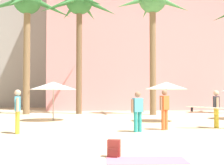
{
  "coord_description": "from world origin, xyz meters",
  "views": [
    {
      "loc": [
        -0.29,
        -5.62,
        1.51
      ],
      "look_at": [
        0.55,
        5.05,
        1.87
      ],
      "focal_mm": 49.29,
      "sensor_mm": 36.0,
      "label": 1
    }
  ],
  "objects_px": {
    "backpack": "(114,149)",
    "person_mid_center": "(18,109)",
    "palm_tree_far_right": "(79,9)",
    "person_near_right": "(138,110)",
    "palm_tree_right": "(27,10)",
    "beach_towel": "(146,160)",
    "person_near_left": "(217,108)",
    "person_far_right": "(165,108)",
    "palm_tree_left": "(152,9)",
    "cafe_umbrella_1": "(166,86)",
    "cafe_umbrella_0": "(53,86)"
  },
  "relations": [
    {
      "from": "backpack",
      "to": "person_mid_center",
      "type": "distance_m",
      "value": 5.83
    },
    {
      "from": "palm_tree_far_right",
      "to": "person_near_right",
      "type": "bearing_deg",
      "value": -77.25
    },
    {
      "from": "palm_tree_right",
      "to": "beach_towel",
      "type": "xyz_separation_m",
      "value": [
        6.08,
        -17.05,
        -8.07
      ]
    },
    {
      "from": "palm_tree_far_right",
      "to": "person_near_right",
      "type": "distance_m",
      "value": 14.29
    },
    {
      "from": "person_near_left",
      "to": "person_far_right",
      "type": "distance_m",
      "value": 2.55
    },
    {
      "from": "palm_tree_left",
      "to": "person_near_left",
      "type": "xyz_separation_m",
      "value": [
        0.95,
        -9.21,
        -7.05
      ]
    },
    {
      "from": "backpack",
      "to": "person_near_left",
      "type": "distance_m",
      "value": 7.91
    },
    {
      "from": "person_mid_center",
      "to": "person_near_right",
      "type": "distance_m",
      "value": 4.71
    },
    {
      "from": "cafe_umbrella_1",
      "to": "person_near_left",
      "type": "xyz_separation_m",
      "value": [
        1.4,
        -3.55,
        -1.09
      ]
    },
    {
      "from": "palm_tree_far_right",
      "to": "beach_towel",
      "type": "bearing_deg",
      "value": -83.27
    },
    {
      "from": "person_mid_center",
      "to": "palm_tree_right",
      "type": "bearing_deg",
      "value": 87.72
    },
    {
      "from": "cafe_umbrella_0",
      "to": "backpack",
      "type": "bearing_deg",
      "value": -76.05
    },
    {
      "from": "person_far_right",
      "to": "person_mid_center",
      "type": "relative_size",
      "value": 1.01
    },
    {
      "from": "cafe_umbrella_1",
      "to": "backpack",
      "type": "xyz_separation_m",
      "value": [
        -3.75,
        -9.5,
        -1.8
      ]
    },
    {
      "from": "palm_tree_right",
      "to": "cafe_umbrella_0",
      "type": "relative_size",
      "value": 3.72
    },
    {
      "from": "beach_towel",
      "to": "palm_tree_far_right",
      "type": "bearing_deg",
      "value": 96.73
    },
    {
      "from": "palm_tree_left",
      "to": "backpack",
      "type": "bearing_deg",
      "value": -105.49
    },
    {
      "from": "palm_tree_left",
      "to": "beach_towel",
      "type": "height_order",
      "value": "palm_tree_left"
    },
    {
      "from": "palm_tree_far_right",
      "to": "cafe_umbrella_1",
      "type": "relative_size",
      "value": 4.2
    },
    {
      "from": "beach_towel",
      "to": "person_near_left",
      "type": "distance_m",
      "value": 7.84
    },
    {
      "from": "cafe_umbrella_0",
      "to": "beach_towel",
      "type": "height_order",
      "value": "cafe_umbrella_0"
    },
    {
      "from": "person_near_left",
      "to": "beach_towel",
      "type": "bearing_deg",
      "value": -113.92
    },
    {
      "from": "palm_tree_far_right",
      "to": "cafe_umbrella_0",
      "type": "height_order",
      "value": "palm_tree_far_right"
    },
    {
      "from": "palm_tree_right",
      "to": "person_far_right",
      "type": "relative_size",
      "value": 5.79
    },
    {
      "from": "cafe_umbrella_1",
      "to": "person_mid_center",
      "type": "height_order",
      "value": "cafe_umbrella_1"
    },
    {
      "from": "person_far_right",
      "to": "cafe_umbrella_1",
      "type": "bearing_deg",
      "value": -56.48
    },
    {
      "from": "cafe_umbrella_0",
      "to": "person_near_left",
      "type": "distance_m",
      "value": 9.1
    },
    {
      "from": "person_near_right",
      "to": "backpack",
      "type": "bearing_deg",
      "value": -38.91
    },
    {
      "from": "beach_towel",
      "to": "person_near_right",
      "type": "height_order",
      "value": "person_near_right"
    },
    {
      "from": "palm_tree_left",
      "to": "person_far_right",
      "type": "bearing_deg",
      "value": -99.2
    },
    {
      "from": "palm_tree_right",
      "to": "cafe_umbrella_0",
      "type": "xyz_separation_m",
      "value": [
        2.75,
        -6.06,
        -6.06
      ]
    },
    {
      "from": "palm_tree_left",
      "to": "palm_tree_right",
      "type": "distance_m",
      "value": 9.68
    },
    {
      "from": "cafe_umbrella_0",
      "to": "cafe_umbrella_1",
      "type": "height_order",
      "value": "cafe_umbrella_0"
    },
    {
      "from": "palm_tree_right",
      "to": "cafe_umbrella_0",
      "type": "height_order",
      "value": "palm_tree_right"
    },
    {
      "from": "palm_tree_right",
      "to": "palm_tree_far_right",
      "type": "bearing_deg",
      "value": 2.67
    },
    {
      "from": "palm_tree_left",
      "to": "cafe_umbrella_0",
      "type": "relative_size",
      "value": 3.64
    },
    {
      "from": "cafe_umbrella_1",
      "to": "beach_towel",
      "type": "bearing_deg",
      "value": -107.03
    },
    {
      "from": "palm_tree_far_right",
      "to": "palm_tree_left",
      "type": "bearing_deg",
      "value": -16.52
    },
    {
      "from": "palm_tree_far_right",
      "to": "backpack",
      "type": "bearing_deg",
      "value": -85.49
    },
    {
      "from": "backpack",
      "to": "person_near_right",
      "type": "distance_m",
      "value": 5.1
    },
    {
      "from": "person_near_right",
      "to": "person_far_right",
      "type": "bearing_deg",
      "value": 94.09
    },
    {
      "from": "backpack",
      "to": "beach_towel",
      "type": "bearing_deg",
      "value": 73.35
    },
    {
      "from": "backpack",
      "to": "person_mid_center",
      "type": "height_order",
      "value": "person_mid_center"
    },
    {
      "from": "palm_tree_left",
      "to": "person_near_right",
      "type": "relative_size",
      "value": 5.96
    },
    {
      "from": "cafe_umbrella_1",
      "to": "person_far_right",
      "type": "distance_m",
      "value": 4.27
    },
    {
      "from": "cafe_umbrella_0",
      "to": "person_near_right",
      "type": "relative_size",
      "value": 1.64
    },
    {
      "from": "palm_tree_far_right",
      "to": "person_near_right",
      "type": "relative_size",
      "value": 6.14
    },
    {
      "from": "palm_tree_right",
      "to": "cafe_umbrella_0",
      "type": "bearing_deg",
      "value": -65.62
    },
    {
      "from": "palm_tree_left",
      "to": "person_mid_center",
      "type": "height_order",
      "value": "palm_tree_left"
    },
    {
      "from": "palm_tree_left",
      "to": "person_near_right",
      "type": "distance_m",
      "value": 12.81
    }
  ]
}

